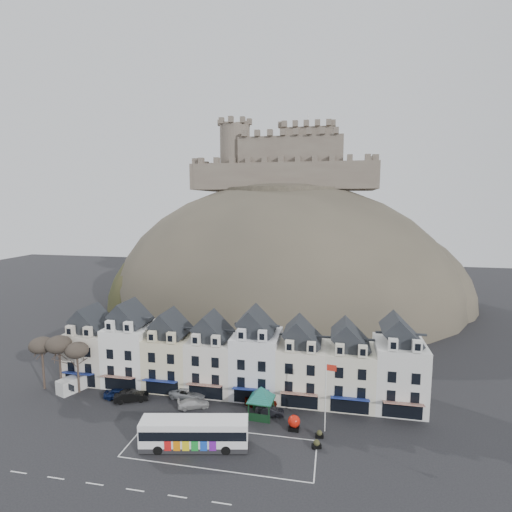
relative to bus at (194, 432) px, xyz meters
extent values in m
plane|color=black|center=(1.06, -0.87, -1.95)|extent=(300.00, 300.00, 0.00)
cube|color=silver|center=(3.06, 0.38, -1.95)|extent=(22.00, 7.50, 0.01)
cube|color=beige|center=(-22.74, 15.13, 2.05)|extent=(6.80, 8.00, 8.00)
cube|color=black|center=(-22.74, 15.13, 7.25)|extent=(6.80, 5.76, 2.80)
cube|color=beige|center=(-24.24, 11.53, 6.95)|extent=(1.20, 0.80, 1.60)
cube|color=beige|center=(-21.24, 11.53, 6.95)|extent=(1.20, 0.80, 1.60)
cube|color=black|center=(-22.74, 11.10, -0.65)|extent=(5.10, 0.06, 2.20)
cube|color=navy|center=(-22.74, 10.43, 0.65)|extent=(5.10, 1.29, 0.43)
cube|color=white|center=(-15.94, 15.13, 2.65)|extent=(6.80, 8.00, 9.20)
cube|color=black|center=(-15.94, 15.13, 8.45)|extent=(6.80, 5.76, 2.80)
cube|color=white|center=(-17.44, 11.53, 8.15)|extent=(1.20, 0.80, 1.60)
cube|color=white|center=(-14.44, 11.53, 8.15)|extent=(1.20, 0.80, 1.60)
cube|color=black|center=(-15.94, 11.10, -0.65)|extent=(5.10, 0.06, 2.20)
cube|color=maroon|center=(-15.94, 10.43, 0.65)|extent=(5.10, 1.29, 0.43)
cube|color=beige|center=(-9.14, 15.13, 2.05)|extent=(6.80, 8.00, 8.00)
cube|color=black|center=(-9.14, 15.13, 7.25)|extent=(6.80, 5.76, 2.80)
cube|color=beige|center=(-10.64, 11.53, 6.95)|extent=(1.20, 0.80, 1.60)
cube|color=beige|center=(-7.64, 11.53, 6.95)|extent=(1.20, 0.80, 1.60)
cube|color=black|center=(-9.14, 11.10, -0.65)|extent=(5.10, 0.06, 2.20)
cube|color=navy|center=(-9.14, 10.43, 0.65)|extent=(5.10, 1.29, 0.43)
cube|color=silver|center=(-2.34, 15.13, 2.05)|extent=(6.80, 8.00, 8.00)
cube|color=black|center=(-2.34, 15.13, 7.25)|extent=(6.80, 5.76, 2.80)
cube|color=silver|center=(-3.84, 11.53, 6.95)|extent=(1.20, 0.80, 1.60)
cube|color=silver|center=(-0.84, 11.53, 6.95)|extent=(1.20, 0.80, 1.60)
cube|color=black|center=(-2.34, 11.10, -0.65)|extent=(5.10, 0.06, 2.20)
cube|color=maroon|center=(-2.34, 10.43, 0.65)|extent=(5.10, 1.29, 0.43)
cube|color=white|center=(4.46, 15.13, 2.65)|extent=(6.80, 8.00, 9.20)
cube|color=black|center=(4.46, 15.13, 8.45)|extent=(6.80, 5.76, 2.80)
cube|color=white|center=(2.96, 11.53, 8.15)|extent=(1.20, 0.80, 1.60)
cube|color=white|center=(5.96, 11.53, 8.15)|extent=(1.20, 0.80, 1.60)
cube|color=black|center=(4.46, 11.10, -0.65)|extent=(5.10, 0.06, 2.20)
cube|color=navy|center=(4.46, 10.43, 0.65)|extent=(5.10, 1.29, 0.43)
cube|color=#EDE5CD|center=(11.26, 15.13, 2.05)|extent=(6.80, 8.00, 8.00)
cube|color=black|center=(11.26, 15.13, 7.25)|extent=(6.80, 5.76, 2.80)
cube|color=#EDE5CD|center=(9.76, 11.53, 6.95)|extent=(1.20, 0.80, 1.60)
cube|color=#EDE5CD|center=(12.76, 11.53, 6.95)|extent=(1.20, 0.80, 1.60)
cube|color=black|center=(11.26, 11.10, -0.65)|extent=(5.10, 0.06, 2.20)
cube|color=maroon|center=(11.26, 10.43, 0.65)|extent=(5.10, 1.29, 0.43)
cube|color=beige|center=(18.06, 15.13, 2.05)|extent=(6.80, 8.00, 8.00)
cube|color=black|center=(18.06, 15.13, 7.25)|extent=(6.80, 5.76, 2.80)
cube|color=beige|center=(16.56, 11.53, 6.95)|extent=(1.20, 0.80, 1.60)
cube|color=beige|center=(19.56, 11.53, 6.95)|extent=(1.20, 0.80, 1.60)
cube|color=black|center=(18.06, 11.10, -0.65)|extent=(5.10, 0.06, 2.20)
cube|color=navy|center=(18.06, 10.43, 0.65)|extent=(5.10, 1.29, 0.43)
cube|color=silver|center=(24.86, 15.13, 2.65)|extent=(6.80, 8.00, 9.20)
cube|color=black|center=(24.86, 15.13, 8.45)|extent=(6.80, 5.76, 2.80)
cube|color=silver|center=(23.36, 11.53, 8.15)|extent=(1.20, 0.80, 1.60)
cube|color=silver|center=(26.36, 11.53, 8.15)|extent=(1.20, 0.80, 1.60)
cube|color=black|center=(24.86, 11.10, -0.65)|extent=(5.10, 0.06, 2.20)
cube|color=maroon|center=(24.86, 10.43, 0.65)|extent=(5.10, 1.29, 0.43)
ellipsoid|color=#3D392F|center=(1.06, 69.13, -1.95)|extent=(96.00, 76.00, 68.00)
ellipsoid|color=#282E17|center=(-20.94, 63.13, -1.95)|extent=(52.00, 44.00, 42.00)
ellipsoid|color=#3D392F|center=(25.06, 73.13, -1.95)|extent=(56.00, 48.00, 46.00)
ellipsoid|color=#282E17|center=(-2.94, 55.13, -1.95)|extent=(40.00, 28.00, 28.00)
ellipsoid|color=#3D392F|center=(11.06, 57.13, -1.95)|extent=(36.00, 28.00, 24.00)
cylinder|color=#3D392F|center=(1.06, 69.13, 29.05)|extent=(30.00, 30.00, 3.00)
cube|color=brown|center=(1.06, 65.13, 33.55)|extent=(48.00, 2.20, 7.00)
cube|color=brown|center=(1.06, 85.13, 33.55)|extent=(48.00, 2.20, 7.00)
cube|color=brown|center=(-22.94, 75.13, 33.55)|extent=(2.20, 22.00, 7.00)
cube|color=brown|center=(25.06, 75.13, 33.55)|extent=(2.20, 22.00, 7.00)
cube|color=brown|center=(3.06, 75.13, 39.05)|extent=(28.00, 18.00, 10.00)
cube|color=brown|center=(7.06, 77.13, 40.55)|extent=(14.00, 12.00, 13.00)
cylinder|color=brown|center=(-12.94, 71.13, 39.05)|extent=(8.40, 8.40, 18.00)
cylinder|color=silver|center=(7.06, 77.13, 49.55)|extent=(0.16, 0.16, 5.00)
cylinder|color=#322720|center=(-27.94, 9.63, 0.92)|extent=(0.32, 0.32, 5.74)
ellipsoid|color=#383028|center=(-27.94, 9.63, 5.02)|extent=(3.61, 3.61, 2.54)
cylinder|color=#322720|center=(-24.94, 9.63, 1.06)|extent=(0.32, 0.32, 6.02)
ellipsoid|color=#383028|center=(-24.94, 9.63, 5.36)|extent=(3.78, 3.78, 2.67)
cylinder|color=#322720|center=(-21.94, 9.63, 0.78)|extent=(0.32, 0.32, 5.46)
ellipsoid|color=#383028|center=(-21.94, 9.63, 4.68)|extent=(3.43, 3.43, 2.42)
cube|color=#262628|center=(0.00, 0.00, -1.56)|extent=(12.85, 5.27, 0.57)
cube|color=white|center=(0.00, 0.00, 0.11)|extent=(12.84, 5.22, 2.87)
cube|color=black|center=(0.00, 0.00, 0.27)|extent=(12.61, 5.25, 1.08)
cube|color=white|center=(0.00, 0.00, 1.40)|extent=(12.57, 5.05, 0.28)
cube|color=orange|center=(6.09, 1.20, 1.21)|extent=(0.33, 1.35, 0.32)
cylinder|color=black|center=(3.94, -0.54, -1.44)|extent=(1.14, 0.57, 1.09)
cylinder|color=black|center=(3.44, 1.99, -1.44)|extent=(1.14, 0.57, 1.09)
cylinder|color=black|center=(-3.68, -2.04, -1.44)|extent=(1.14, 0.57, 1.09)
cylinder|color=black|center=(-4.18, 0.49, -1.44)|extent=(1.14, 0.57, 1.09)
cube|color=black|center=(5.12, 9.63, -0.73)|extent=(0.16, 0.16, 2.44)
cube|color=black|center=(7.86, 9.48, -0.73)|extent=(0.16, 0.16, 2.44)
cube|color=black|center=(4.96, 6.89, -0.73)|extent=(0.16, 0.16, 2.44)
cube|color=black|center=(7.70, 6.73, -0.73)|extent=(0.16, 0.16, 2.44)
cube|color=black|center=(6.41, 8.18, 0.49)|extent=(3.55, 3.55, 0.12)
cone|color=#135345|center=(6.41, 8.18, 1.40)|extent=(6.72, 6.72, 1.83)
cube|color=black|center=(11.06, 5.97, -1.71)|extent=(1.31, 1.31, 0.50)
sphere|color=red|center=(11.06, 5.97, -0.81)|extent=(1.55, 1.55, 1.55)
cylinder|color=silver|center=(14.89, 6.40, 2.61)|extent=(0.14, 0.14, 9.13)
cube|color=red|center=(15.52, 6.31, 6.49)|extent=(1.25, 0.22, 0.80)
cube|color=silver|center=(-23.05, 10.02, -0.87)|extent=(3.64, 5.17, 2.17)
cube|color=black|center=(-23.05, 10.02, -0.46)|extent=(1.86, 0.79, 0.93)
cube|color=black|center=(14.29, 4.82, -1.71)|extent=(1.03, 0.62, 0.49)
sphere|color=#282E17|center=(14.29, 4.82, -1.32)|extent=(0.68, 0.68, 0.68)
cube|color=black|center=(14.06, 2.63, -1.69)|extent=(1.18, 0.88, 0.53)
sphere|color=#282E17|center=(14.06, 2.63, -1.27)|extent=(0.74, 0.74, 0.74)
imported|color=#0C173D|center=(-14.94, 9.02, -1.22)|extent=(4.55, 2.48, 1.47)
imported|color=black|center=(-12.78, 8.63, -1.16)|extent=(5.05, 3.52, 1.58)
imported|color=#9A9EA2|center=(-5.10, 11.09, -1.21)|extent=(5.59, 3.18, 1.50)
imported|color=#BDBDBD|center=(-3.34, 8.68, -1.32)|extent=(4.73, 3.38, 1.27)
imported|color=#4F0E04|center=(5.86, 11.13, -1.17)|extent=(4.76, 2.24, 1.57)
imported|color=black|center=(7.46, 8.78, -1.32)|extent=(3.95, 1.68, 1.27)
camera|label=1|loc=(15.57, -41.19, 26.65)|focal=28.00mm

